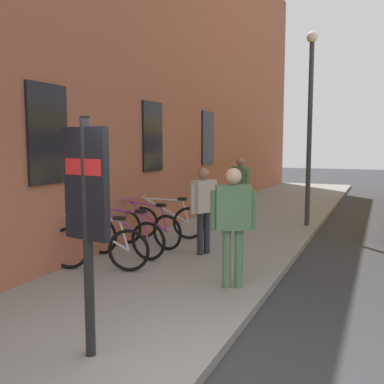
% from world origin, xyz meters
% --- Properties ---
extents(ground, '(60.00, 60.00, 0.00)m').
position_xyz_m(ground, '(6.00, -1.00, 0.00)').
color(ground, '#2D2D30').
extents(sidewalk_pavement, '(24.00, 3.50, 0.12)m').
position_xyz_m(sidewalk_pavement, '(8.00, 1.75, 0.06)').
color(sidewalk_pavement, gray).
rests_on(sidewalk_pavement, ground).
extents(station_facade, '(22.00, 0.65, 9.39)m').
position_xyz_m(station_facade, '(8.99, 3.80, 4.69)').
color(station_facade, '#9E563D').
rests_on(station_facade, ground).
extents(bicycle_leaning_wall, '(0.62, 1.73, 0.97)m').
position_xyz_m(bicycle_leaning_wall, '(2.44, 2.86, 0.51)').
color(bicycle_leaning_wall, black).
rests_on(bicycle_leaning_wall, sidewalk_pavement).
extents(bicycle_end_of_row, '(0.48, 1.77, 0.97)m').
position_xyz_m(bicycle_end_of_row, '(3.34, 2.92, 0.51)').
color(bicycle_end_of_row, black).
rests_on(bicycle_end_of_row, sidewalk_pavement).
extents(bicycle_beside_lamp, '(0.53, 1.75, 0.97)m').
position_xyz_m(bicycle_beside_lamp, '(4.25, 2.94, 0.51)').
color(bicycle_beside_lamp, black).
rests_on(bicycle_beside_lamp, sidewalk_pavement).
extents(bicycle_by_door, '(0.72, 1.68, 0.97)m').
position_xyz_m(bicycle_by_door, '(5.09, 2.94, 0.51)').
color(bicycle_by_door, black).
rests_on(bicycle_by_door, sidewalk_pavement).
extents(transit_info_sign, '(0.18, 0.56, 2.40)m').
position_xyz_m(transit_info_sign, '(-0.11, 1.17, 1.72)').
color(transit_info_sign, black).
rests_on(transit_info_sign, sidewalk_pavement).
extents(pedestrian_crossing_street, '(0.58, 0.43, 1.67)m').
position_xyz_m(pedestrian_crossing_street, '(4.15, 1.66, 1.14)').
color(pedestrian_crossing_street, '#26262D').
rests_on(pedestrian_crossing_street, sidewalk_pavement).
extents(pedestrian_by_facade, '(0.45, 0.59, 1.73)m').
position_xyz_m(pedestrian_by_facade, '(8.11, 2.15, 1.17)').
color(pedestrian_by_facade, '#723F72').
rests_on(pedestrian_by_facade, sidewalk_pavement).
extents(pedestrian_near_bus, '(0.45, 0.62, 1.78)m').
position_xyz_m(pedestrian_near_bus, '(2.49, 0.52, 1.21)').
color(pedestrian_near_bus, '#4C724C').
rests_on(pedestrian_near_bus, sidewalk_pavement).
extents(street_lamp, '(0.28, 0.28, 4.90)m').
position_xyz_m(street_lamp, '(8.00, 0.30, 3.04)').
color(street_lamp, '#333338').
rests_on(street_lamp, sidewalk_pavement).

